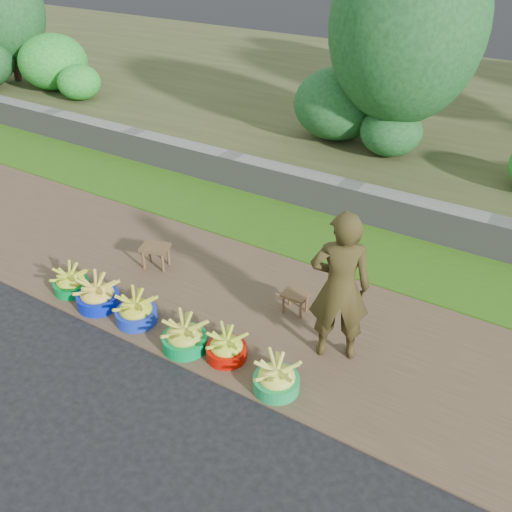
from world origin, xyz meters
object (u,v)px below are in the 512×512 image
Objects in this scene: basin_f at (276,379)px; stool_left at (155,250)px; basin_c at (136,311)px; stool_right at (295,297)px; basin_d at (184,337)px; basin_b at (97,296)px; basin_a at (71,282)px; basin_e at (226,348)px; vendor_woman at (340,288)px.

basin_f reaches higher than stool_left.
stool_right is at bearing 37.78° from basin_c.
basin_d reaches higher than basin_f.
stool_right is at bearing 59.75° from basin_d.
basin_c is at bearing 2.27° from basin_b.
basin_d is 1.74m from stool_left.
basin_c is at bearing -1.15° from basin_a.
basin_c is (0.60, 0.02, -0.01)m from basin_b.
basin_a reaches higher than basin_e.
basin_c reaches higher than stool_right.
basin_b is 2.39m from stool_right.
basin_e is at bearing 10.14° from vendor_woman.
basin_b is at bearing -177.73° from basin_c.
basin_c is at bearing -142.22° from stool_right.
basin_a is at bearing 177.25° from basin_d.
basin_c is 0.77m from basin_d.
basin_b reaches higher than basin_c.
basin_e is 0.26× the size of vendor_woman.
basin_b is 1.37m from basin_d.
basin_f is (2.54, -0.05, -0.01)m from basin_b.
basin_d reaches higher than basin_e.
basin_d is 0.29× the size of vendor_woman.
vendor_woman is (0.26, 0.81, 0.73)m from basin_f.
basin_d is at bearing 179.69° from basin_f.
stool_left is 2.06m from stool_right.
basin_a is 2.83m from stool_right.
basin_d is at bearing -2.75° from basin_a.
basin_b reaches higher than stool_left.
basin_a is 3.47m from vendor_woman.
basin_f is (1.17, -0.01, -0.01)m from basin_d.
vendor_woman reaches higher than stool_right.
basin_f is at bearing 46.75° from vendor_woman.
basin_e is (2.36, 0.03, -0.00)m from basin_a.
basin_d is at bearing 3.61° from vendor_woman.
vendor_woman is (3.31, 0.71, 0.74)m from basin_a.
basin_b reaches higher than basin_d.
basin_e is at bearing -101.86° from stool_right.
basin_b reaches higher than basin_f.
vendor_woman is at bearing 35.90° from basin_e.
basin_c reaches higher than basin_f.
basin_f is at bearing -1.15° from basin_b.
basin_d is 1.79m from vendor_woman.
basin_b is 1.85m from basin_e.
stool_left reaches higher than basin_e.
vendor_woman reaches higher than basin_a.
basin_e is at bearing 13.61° from basin_d.
basin_c is 1.58× the size of stool_right.
basin_b is 1.02× the size of basin_d.
basin_c is (1.11, -0.02, 0.01)m from basin_a.
basin_c is 1.25m from basin_e.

